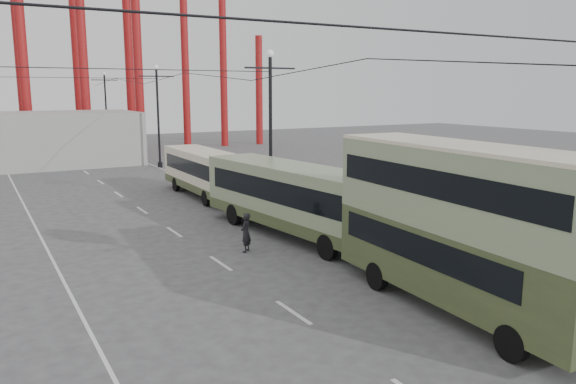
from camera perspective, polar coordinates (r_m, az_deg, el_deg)
ground at (r=16.08m, az=11.25°, el=-15.98°), size 160.00×160.00×0.00m
road_markings at (r=32.49m, az=-13.30°, el=-2.52°), size 12.52×120.00×0.01m
lamp_post_mid at (r=32.64m, az=-1.78°, el=6.11°), size 3.20×0.44×9.32m
lamp_post_far at (r=53.07m, az=-13.05°, el=7.47°), size 3.20×0.44×9.32m
lamp_post_distant at (r=74.40m, az=-17.99°, el=7.97°), size 3.20×0.44×9.32m
fairground_shed at (r=58.08m, az=-26.06°, el=4.76°), size 22.00×10.00×5.00m
double_decker_bus at (r=18.51m, az=17.23°, el=-2.74°), size 3.08×10.22×5.42m
single_decker_green at (r=27.39m, az=0.60°, el=-0.47°), size 4.09×12.44×3.45m
single_decker_cream at (r=38.10m, az=-8.48°, el=2.14°), size 2.58×9.87×3.06m
pedestrian at (r=24.88m, az=-4.31°, el=-4.13°), size 0.75×0.75×1.76m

